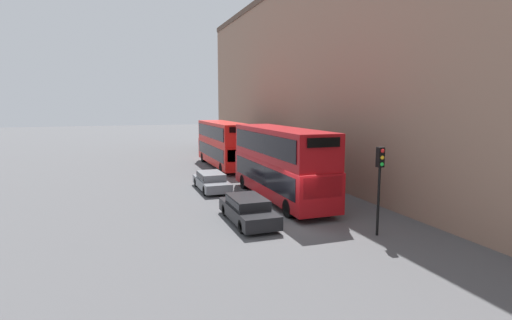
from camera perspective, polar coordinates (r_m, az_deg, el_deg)
ground_plane at (r=20.28m, az=4.55°, el=-9.05°), size 200.00×200.00×0.00m
building_facade at (r=23.31m, az=21.25°, el=14.19°), size 1.10×80.00×16.72m
bus_leading at (r=24.70m, az=3.48°, el=-0.10°), size 2.59×10.92×4.48m
bus_second_in_queue at (r=37.82m, az=-4.72°, el=2.52°), size 2.59×10.96×4.25m
car_dark_sedan at (r=20.28m, az=-1.17°, el=-6.99°), size 1.82×4.75×1.29m
car_hatchback at (r=27.97m, az=-6.40°, el=-2.94°), size 1.77×4.71×1.21m
traffic_light at (r=18.64m, az=17.28°, el=-1.71°), size 0.30×0.36×4.05m
pedestrian at (r=31.58m, az=2.39°, el=-1.38°), size 0.36×0.36×1.72m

